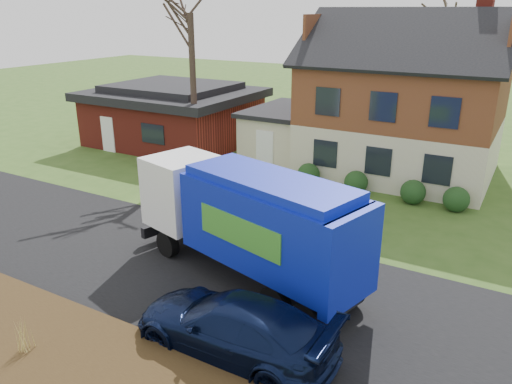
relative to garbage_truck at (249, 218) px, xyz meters
The scene contains 9 objects.
ground 2.30m from the garbage_truck, 150.62° to the right, with size 120.00×120.00×0.00m, color #33531B.
road 2.29m from the garbage_truck, 150.62° to the right, with size 80.00×7.00×0.02m, color black.
mulch_verge 6.17m from the garbage_truck, 98.63° to the right, with size 80.00×3.50×0.30m, color #2F1F0F.
main_house 13.57m from the garbage_truck, 87.40° to the left, with size 12.95×8.95×9.26m.
ranch_house 17.95m from the garbage_truck, 135.85° to the left, with size 9.80×8.20×3.70m.
garbage_truck is the anchor object (origin of this frame).
silver_sedan 3.31m from the garbage_truck, 107.02° to the left, with size 1.44×4.12×1.36m, color #B4B7BC.
navy_wagon 3.91m from the garbage_truck, 65.27° to the right, with size 2.14×5.26×1.53m, color black.
grass_clump_mid 6.77m from the garbage_truck, 113.85° to the right, with size 0.30×0.25×0.84m.
Camera 1 is at (8.00, -11.51, 8.05)m, focal length 35.00 mm.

